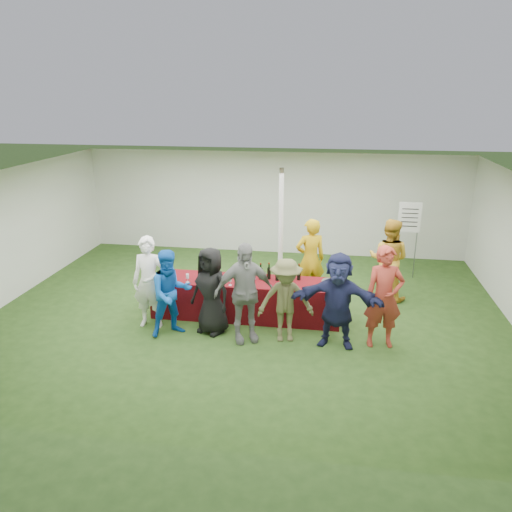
% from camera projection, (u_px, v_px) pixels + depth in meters
% --- Properties ---
extents(ground, '(60.00, 60.00, 0.00)m').
position_uv_depth(ground, '(248.00, 313.00, 9.90)').
color(ground, '#284719').
rests_on(ground, ground).
extents(tent, '(10.00, 10.00, 10.00)m').
position_uv_depth(tent, '(281.00, 232.00, 10.53)').
color(tent, white).
rests_on(tent, ground).
extents(serving_table, '(3.60, 0.80, 0.75)m').
position_uv_depth(serving_table, '(246.00, 298.00, 9.63)').
color(serving_table, maroon).
rests_on(serving_table, ground).
extents(wine_bottles, '(0.80, 0.17, 0.32)m').
position_uv_depth(wine_bottles, '(280.00, 274.00, 9.51)').
color(wine_bottles, black).
rests_on(wine_bottles, serving_table).
extents(wine_glasses, '(1.17, 0.11, 0.16)m').
position_uv_depth(wine_glasses, '(199.00, 277.00, 9.35)').
color(wine_glasses, silver).
rests_on(wine_glasses, serving_table).
extents(water_bottle, '(0.07, 0.07, 0.23)m').
position_uv_depth(water_bottle, '(254.00, 274.00, 9.53)').
color(water_bottle, silver).
rests_on(water_bottle, serving_table).
extents(bar_towel, '(0.25, 0.18, 0.03)m').
position_uv_depth(bar_towel, '(328.00, 283.00, 9.33)').
color(bar_towel, white).
rests_on(bar_towel, serving_table).
extents(dump_bucket, '(0.26, 0.26, 0.18)m').
position_uv_depth(dump_bucket, '(329.00, 285.00, 9.05)').
color(dump_bucket, slate).
rests_on(dump_bucket, serving_table).
extents(wine_list_sign, '(0.50, 0.03, 1.80)m').
position_uv_depth(wine_list_sign, '(409.00, 223.00, 11.37)').
color(wine_list_sign, slate).
rests_on(wine_list_sign, ground).
extents(staff_pourer, '(0.73, 0.60, 1.73)m').
position_uv_depth(staff_pourer, '(310.00, 259.00, 10.34)').
color(staff_pourer, '#C1970F').
rests_on(staff_pourer, ground).
extents(staff_back, '(1.01, 0.90, 1.73)m').
position_uv_depth(staff_back, '(389.00, 259.00, 10.35)').
color(staff_back, gold).
rests_on(staff_back, ground).
extents(customer_0, '(0.64, 0.43, 1.73)m').
position_uv_depth(customer_0, '(149.00, 282.00, 9.09)').
color(customer_0, white).
rests_on(customer_0, ground).
extents(customer_1, '(0.98, 0.93, 1.58)m').
position_uv_depth(customer_1, '(171.00, 293.00, 8.80)').
color(customer_1, blue).
rests_on(customer_1, ground).
extents(customer_2, '(0.92, 0.79, 1.60)m').
position_uv_depth(customer_2, '(211.00, 291.00, 8.89)').
color(customer_2, black).
rests_on(customer_2, ground).
extents(customer_3, '(1.14, 0.83, 1.79)m').
position_uv_depth(customer_3, '(244.00, 293.00, 8.55)').
color(customer_3, gray).
rests_on(customer_3, ground).
extents(customer_4, '(1.06, 0.73, 1.50)m').
position_uv_depth(customer_4, '(286.00, 300.00, 8.60)').
color(customer_4, brown).
rests_on(customer_4, ground).
extents(customer_5, '(1.58, 0.63, 1.67)m').
position_uv_depth(customer_5, '(338.00, 300.00, 8.40)').
color(customer_5, '#1C2045').
rests_on(customer_5, ground).
extents(customer_6, '(0.71, 0.52, 1.78)m').
position_uv_depth(customer_6, '(384.00, 297.00, 8.37)').
color(customer_6, '#A23225').
rests_on(customer_6, ground).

